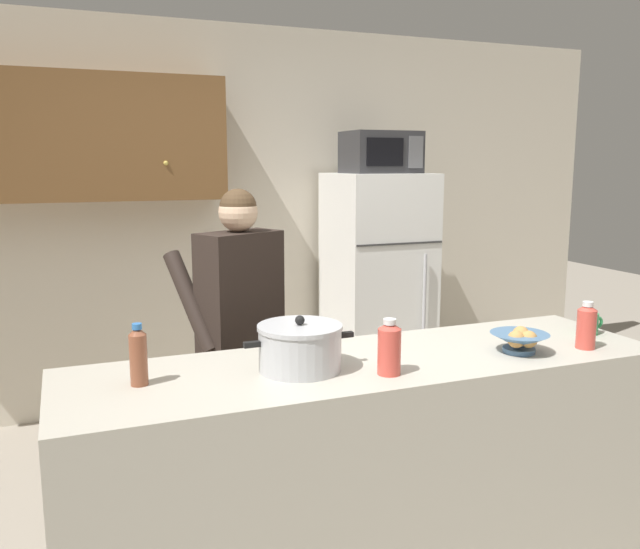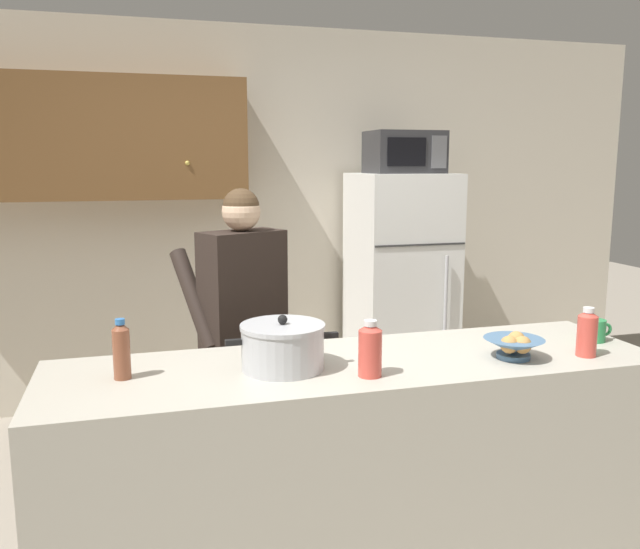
% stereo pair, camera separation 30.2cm
% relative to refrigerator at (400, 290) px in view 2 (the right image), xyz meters
% --- Properties ---
extents(back_wall_unit, '(6.00, 0.48, 2.60)m').
position_rel_refrigerator_xyz_m(back_wall_unit, '(-1.23, 0.40, 0.62)').
color(back_wall_unit, beige).
rests_on(back_wall_unit, ground).
extents(kitchen_island, '(2.39, 0.68, 0.92)m').
position_rel_refrigerator_xyz_m(kitchen_island, '(-0.95, -1.85, -0.34)').
color(kitchen_island, '#BCB7A8').
rests_on(kitchen_island, ground).
extents(refrigerator, '(0.64, 0.68, 1.61)m').
position_rel_refrigerator_xyz_m(refrigerator, '(0.00, 0.00, 0.00)').
color(refrigerator, white).
rests_on(refrigerator, ground).
extents(microwave, '(0.48, 0.37, 0.28)m').
position_rel_refrigerator_xyz_m(microwave, '(0.00, -0.02, 0.94)').
color(microwave, '#2D2D30').
rests_on(microwave, refrigerator).
extents(person_near_pot, '(0.58, 0.55, 1.56)m').
position_rel_refrigerator_xyz_m(person_near_pot, '(-1.28, -1.08, 0.16)').
color(person_near_pot, '#33384C').
rests_on(person_near_pot, ground).
extents(cooking_pot, '(0.43, 0.32, 0.21)m').
position_rel_refrigerator_xyz_m(cooking_pot, '(-1.25, -1.87, 0.20)').
color(cooking_pot, silver).
rests_on(cooking_pot, kitchen_island).
extents(coffee_mug, '(0.13, 0.09, 0.10)m').
position_rel_refrigerator_xyz_m(coffee_mug, '(0.13, -1.86, 0.16)').
color(coffee_mug, '#2D8C4C').
rests_on(coffee_mug, kitchen_island).
extents(bread_bowl, '(0.24, 0.24, 0.10)m').
position_rel_refrigerator_xyz_m(bread_bowl, '(-0.35, -1.99, 0.17)').
color(bread_bowl, '#4C7299').
rests_on(bread_bowl, kitchen_island).
extents(bottle_near_edge, '(0.08, 0.08, 0.20)m').
position_rel_refrigerator_xyz_m(bottle_near_edge, '(-0.06, -2.03, 0.21)').
color(bottle_near_edge, '#D84C3F').
rests_on(bottle_near_edge, kitchen_island).
extents(bottle_mid_counter, '(0.09, 0.09, 0.21)m').
position_rel_refrigerator_xyz_m(bottle_mid_counter, '(-0.97, -2.03, 0.22)').
color(bottle_mid_counter, '#D84C3F').
rests_on(bottle_mid_counter, kitchen_island).
extents(bottle_far_corner, '(0.06, 0.06, 0.22)m').
position_rel_refrigerator_xyz_m(bottle_far_corner, '(-1.83, -1.82, 0.22)').
color(bottle_far_corner, brown).
rests_on(bottle_far_corner, kitchen_island).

